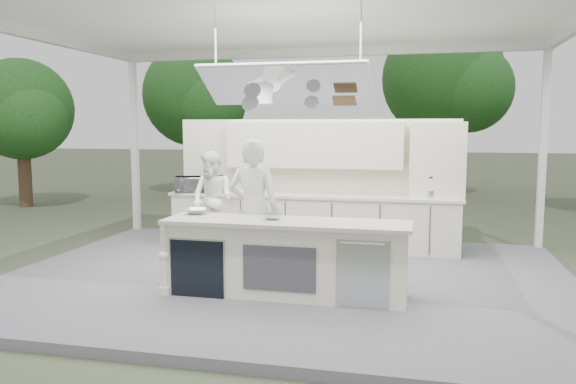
% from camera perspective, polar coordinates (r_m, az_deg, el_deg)
% --- Properties ---
extents(ground, '(90.00, 90.00, 0.00)m').
position_cam_1_polar(ground, '(8.15, -0.11, -9.27)').
color(ground, '#404A33').
rests_on(ground, ground).
extents(stage_deck, '(8.00, 6.00, 0.12)m').
position_cam_1_polar(stage_deck, '(8.14, -0.11, -8.86)').
color(stage_deck, '#56565A').
rests_on(stage_deck, ground).
extents(tent, '(8.20, 6.20, 3.86)m').
position_cam_1_polar(tent, '(7.97, -0.11, 17.31)').
color(tent, white).
rests_on(tent, ground).
extents(demo_island, '(3.10, 0.79, 0.95)m').
position_cam_1_polar(demo_island, '(7.11, -0.40, -6.69)').
color(demo_island, beige).
rests_on(demo_island, stage_deck).
extents(back_counter, '(5.08, 0.72, 0.95)m').
position_cam_1_polar(back_counter, '(9.84, 2.43, -2.95)').
color(back_counter, beige).
rests_on(back_counter, stage_deck).
extents(back_wall_unit, '(5.05, 0.48, 2.25)m').
position_cam_1_polar(back_wall_unit, '(9.86, 5.23, 2.76)').
color(back_wall_unit, beige).
rests_on(back_wall_unit, stage_deck).
extents(tree_cluster, '(19.55, 9.40, 5.85)m').
position_cam_1_polar(tree_cluster, '(17.55, 6.82, 10.01)').
color(tree_cluster, '#4C3926').
rests_on(tree_cluster, ground).
extents(head_chef, '(0.74, 0.50, 1.96)m').
position_cam_1_polar(head_chef, '(7.68, -3.50, -1.88)').
color(head_chef, silver).
rests_on(head_chef, stage_deck).
extents(sous_chef, '(1.00, 0.90, 1.70)m').
position_cam_1_polar(sous_chef, '(9.91, -7.68, -0.77)').
color(sous_chef, white).
rests_on(sous_chef, stage_deck).
extents(toaster_oven, '(0.59, 0.49, 0.28)m').
position_cam_1_polar(toaster_oven, '(10.23, -9.94, 0.78)').
color(toaster_oven, '#B7BABE').
rests_on(toaster_oven, back_counter).
extents(bowl_large, '(0.36, 0.36, 0.07)m').
position_cam_1_polar(bowl_large, '(7.64, -9.30, -1.93)').
color(bowl_large, silver).
rests_on(bowl_large, demo_island).
extents(bowl_small, '(0.30, 0.30, 0.07)m').
position_cam_1_polar(bowl_small, '(7.10, -1.60, -2.51)').
color(bowl_small, silver).
rests_on(bowl_small, demo_island).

